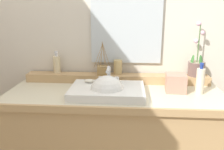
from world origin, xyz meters
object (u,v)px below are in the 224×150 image
at_px(sink_basin, 107,92).
at_px(soap_dispenser, 57,64).
at_px(potted_plant, 196,66).
at_px(lotion_bottle, 200,80).
at_px(soap_bar, 89,81).
at_px(reed_diffuser, 102,70).
at_px(tissue_box, 176,83).
at_px(tumbler_cup, 118,67).

height_order(sink_basin, soap_dispenser, soap_dispenser).
xyz_separation_m(potted_plant, lotion_bottle, (-0.03, -0.21, -0.05)).
relative_size(soap_bar, soap_dispenser, 0.42).
xyz_separation_m(potted_plant, reed_diffuser, (-0.69, -0.02, -0.04)).
bearing_deg(reed_diffuser, soap_dispenser, 175.45).
bearing_deg(tissue_box, potted_plant, 46.45).
height_order(sink_basin, lotion_bottle, lotion_bottle).
height_order(lotion_bottle, tissue_box, lotion_bottle).
distance_m(soap_dispenser, tumbler_cup, 0.47).
bearing_deg(soap_dispenser, tumbler_cup, 0.14).
relative_size(reed_diffuser, lotion_bottle, 1.20).
height_order(soap_dispenser, lotion_bottle, soap_dispenser).
bearing_deg(soap_bar, potted_plant, 14.73).
bearing_deg(soap_bar, sink_basin, -36.67).
bearing_deg(reed_diffuser, sink_basin, -77.70).
bearing_deg(potted_plant, sink_basin, -154.76).
relative_size(tumbler_cup, tissue_box, 0.82).
bearing_deg(tumbler_cup, lotion_bottle, -22.37).
bearing_deg(tumbler_cup, reed_diffuser, -165.61).
bearing_deg(tumbler_cup, soap_dispenser, -179.86).
xyz_separation_m(sink_basin, tissue_box, (0.45, 0.11, 0.04)).
relative_size(soap_bar, potted_plant, 0.18).
xyz_separation_m(soap_bar, tumbler_cup, (0.18, 0.21, 0.05)).
relative_size(lotion_bottle, tissue_box, 1.59).
height_order(soap_bar, tissue_box, tissue_box).
height_order(soap_dispenser, tissue_box, soap_dispenser).
height_order(reed_diffuser, tissue_box, reed_diffuser).
xyz_separation_m(potted_plant, soap_dispenser, (-1.05, 0.01, -0.01)).
bearing_deg(soap_dispenser, tissue_box, -12.89).
bearing_deg(tumbler_cup, soap_bar, -131.13).
relative_size(sink_basin, reed_diffuser, 1.91).
xyz_separation_m(soap_dispenser, tumbler_cup, (0.47, 0.00, -0.02)).
xyz_separation_m(tumbler_cup, lotion_bottle, (0.55, -0.22, -0.03)).
height_order(potted_plant, reed_diffuser, potted_plant).
distance_m(soap_dispenser, lotion_bottle, 1.04).
bearing_deg(lotion_bottle, soap_dispenser, 167.58).
xyz_separation_m(sink_basin, soap_bar, (-0.13, 0.10, 0.04)).
relative_size(potted_plant, tissue_box, 3.03).
bearing_deg(soap_bar, tissue_box, 1.11).
bearing_deg(sink_basin, reed_diffuser, 102.30).
bearing_deg(tissue_box, reed_diffuser, 161.61).
distance_m(reed_diffuser, lotion_bottle, 0.69).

